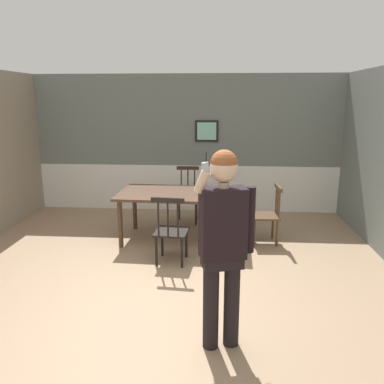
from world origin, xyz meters
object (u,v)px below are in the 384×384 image
object	(u,v)px
dining_table	(180,197)
chair_at_table_head	(171,231)
person_figure	(223,237)
chair_near_window	(187,196)
chair_by_doorway	(267,215)

from	to	relation	value
dining_table	chair_at_table_head	world-z (taller)	chair_at_table_head
dining_table	person_figure	xyz separation A→B (m)	(0.64, -2.68, 0.35)
dining_table	chair_at_table_head	distance (m)	0.94
chair_near_window	person_figure	size ratio (longest dim) A/B	0.56
dining_table	person_figure	bearing A→B (deg)	-76.49
chair_by_doorway	dining_table	bearing A→B (deg)	85.00
chair_at_table_head	person_figure	bearing A→B (deg)	-64.49
dining_table	chair_at_table_head	xyz separation A→B (m)	(-0.04, -0.91, -0.23)
person_figure	chair_near_window	bearing A→B (deg)	-95.91
dining_table	chair_near_window	world-z (taller)	chair_near_window
dining_table	chair_near_window	bearing A→B (deg)	88.01
chair_near_window	chair_at_table_head	world-z (taller)	chair_near_window
chair_near_window	dining_table	bearing A→B (deg)	86.72
chair_at_table_head	chair_near_window	bearing A→B (deg)	92.39
chair_by_doorway	chair_at_table_head	bearing A→B (deg)	119.34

